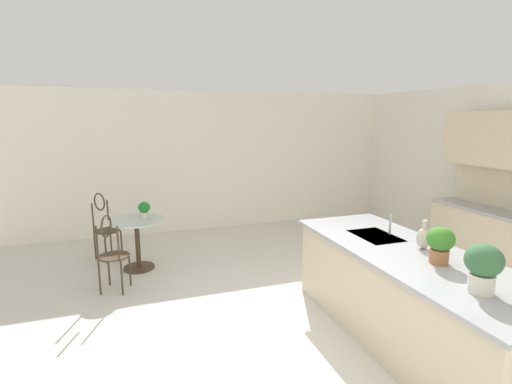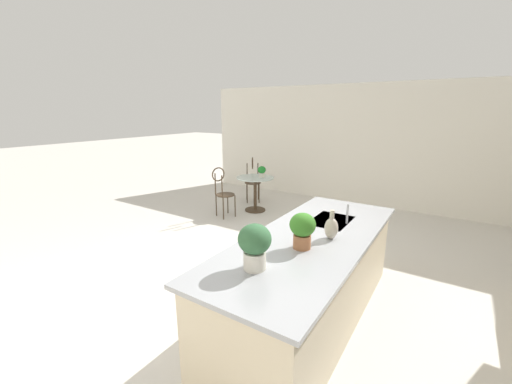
% 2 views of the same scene
% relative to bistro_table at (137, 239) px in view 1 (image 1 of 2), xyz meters
% --- Properties ---
extents(ground_plane, '(40.00, 40.00, 0.00)m').
position_rel_bistro_table_xyz_m(ground_plane, '(2.45, 1.61, -0.45)').
color(ground_plane, beige).
extents(wall_left_window, '(0.12, 7.80, 2.70)m').
position_rel_bistro_table_xyz_m(wall_left_window, '(-1.81, 1.61, 0.90)').
color(wall_left_window, silver).
rests_on(wall_left_window, ground).
extents(kitchen_island, '(2.80, 1.06, 0.92)m').
position_rel_bistro_table_xyz_m(kitchen_island, '(2.75, 2.46, 0.02)').
color(kitchen_island, beige).
rests_on(kitchen_island, ground).
extents(bistro_table, '(0.80, 0.80, 0.74)m').
position_rel_bistro_table_xyz_m(bistro_table, '(0.00, 0.00, 0.00)').
color(bistro_table, '#3D2D1E').
rests_on(bistro_table, ground).
extents(chair_near_window, '(0.53, 0.53, 1.04)m').
position_rel_bistro_table_xyz_m(chair_near_window, '(-0.61, -0.47, 0.13)').
color(chair_near_window, '#3D2D1E').
rests_on(chair_near_window, ground).
extents(chair_by_island, '(0.52, 0.49, 1.04)m').
position_rel_bistro_table_xyz_m(chair_by_island, '(0.70, -0.32, 0.13)').
color(chair_by_island, '#3D2D1E').
rests_on(chair_by_island, ground).
extents(sink_faucet, '(0.02, 0.02, 0.22)m').
position_rel_bistro_table_xyz_m(sink_faucet, '(2.20, 2.64, 0.58)').
color(sink_faucet, '#B2B5BA').
rests_on(sink_faucet, kitchen_island).
extents(potted_plant_on_table, '(0.17, 0.17, 0.24)m').
position_rel_bistro_table_xyz_m(potted_plant_on_table, '(-0.07, 0.12, 0.43)').
color(potted_plant_on_table, beige).
rests_on(potted_plant_on_table, bistro_table).
extents(potted_plant_counter_near, '(0.23, 0.23, 0.33)m').
position_rel_bistro_table_xyz_m(potted_plant_counter_near, '(3.05, 2.49, 0.66)').
color(potted_plant_counter_near, '#9E603D').
rests_on(potted_plant_counter_near, kitchen_island).
extents(potted_plant_counter_far, '(0.26, 0.26, 0.37)m').
position_rel_bistro_table_xyz_m(potted_plant_counter_far, '(3.60, 2.34, 0.68)').
color(potted_plant_counter_far, beige).
rests_on(potted_plant_counter_far, kitchen_island).
extents(vase_on_counter, '(0.13, 0.13, 0.29)m').
position_rel_bistro_table_xyz_m(vase_on_counter, '(2.70, 2.64, 0.58)').
color(vase_on_counter, '#BCB29E').
rests_on(vase_on_counter, kitchen_island).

